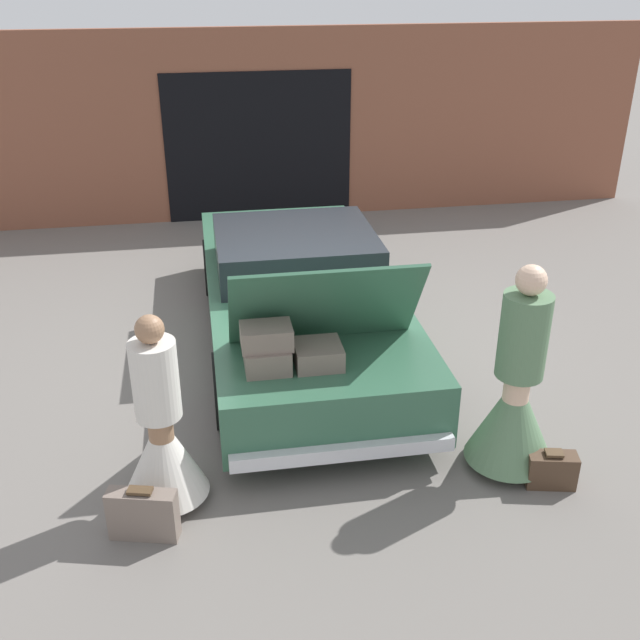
# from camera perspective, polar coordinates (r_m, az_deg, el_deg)

# --- Properties ---
(ground_plane) EXTENTS (40.00, 40.00, 0.00)m
(ground_plane) POSITION_cam_1_polar(r_m,az_deg,el_deg) (8.00, -1.53, -1.71)
(ground_plane) COLOR slate
(garage_wall_back) EXTENTS (12.00, 0.14, 2.80)m
(garage_wall_back) POSITION_cam_1_polar(r_m,az_deg,el_deg) (11.59, -4.77, 14.46)
(garage_wall_back) COLOR brown
(garage_wall_back) RESTS_ON ground_plane
(car) EXTENTS (1.90, 4.74, 1.57)m
(car) POSITION_cam_1_polar(r_m,az_deg,el_deg) (7.77, -1.61, 1.82)
(car) COLOR #336047
(car) RESTS_ON ground_plane
(person_left) EXTENTS (0.64, 0.64, 1.56)m
(person_left) POSITION_cam_1_polar(r_m,az_deg,el_deg) (5.67, -11.95, -8.86)
(person_left) COLOR #997051
(person_left) RESTS_ON ground_plane
(person_right) EXTENTS (0.70, 0.70, 1.75)m
(person_right) POSITION_cam_1_polar(r_m,az_deg,el_deg) (6.05, 14.63, -5.93)
(person_right) COLOR beige
(person_right) RESTS_ON ground_plane
(suitcase_beside_left_person) EXTENTS (0.51, 0.26, 0.42)m
(suitcase_beside_left_person) POSITION_cam_1_polar(r_m,az_deg,el_deg) (5.59, -13.33, -14.21)
(suitcase_beside_left_person) COLOR #75665B
(suitcase_beside_left_person) RESTS_ON ground_plane
(suitcase_beside_right_person) EXTENTS (0.41, 0.24, 0.32)m
(suitcase_beside_right_person) POSITION_cam_1_polar(r_m,az_deg,el_deg) (6.19, 17.21, -10.84)
(suitcase_beside_right_person) COLOR #473323
(suitcase_beside_right_person) RESTS_ON ground_plane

